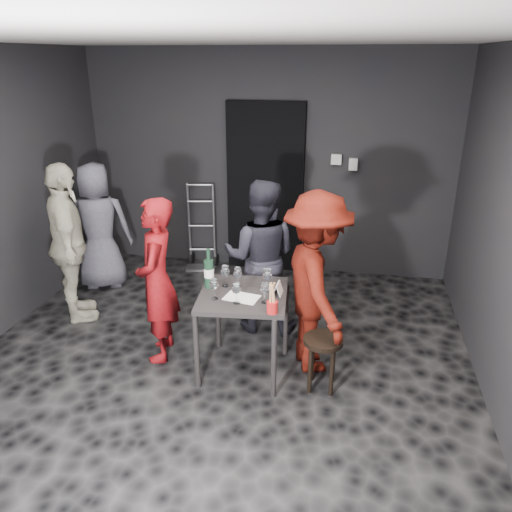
% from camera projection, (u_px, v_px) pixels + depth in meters
% --- Properties ---
extents(floor, '(4.50, 5.00, 0.02)m').
position_uv_depth(floor, '(213.00, 374.00, 4.35)').
color(floor, black).
rests_on(floor, ground).
extents(ceiling, '(4.50, 5.00, 0.02)m').
position_uv_depth(ceiling, '(200.00, 37.00, 3.35)').
color(ceiling, silver).
rests_on(ceiling, ground).
extents(wall_back, '(4.50, 0.04, 2.70)m').
position_uv_depth(wall_back, '(266.00, 164.00, 6.12)').
color(wall_back, black).
rests_on(wall_back, ground).
extents(doorway, '(0.95, 0.10, 2.10)m').
position_uv_depth(doorway, '(265.00, 189.00, 6.18)').
color(doorway, black).
rests_on(doorway, ground).
extents(wallbox_upper, '(0.12, 0.06, 0.12)m').
position_uv_depth(wallbox_upper, '(336.00, 159.00, 5.88)').
color(wallbox_upper, '#B7B7B2').
rests_on(wallbox_upper, wall_back).
extents(wallbox_lower, '(0.10, 0.06, 0.14)m').
position_uv_depth(wallbox_lower, '(353.00, 164.00, 5.86)').
color(wallbox_lower, '#B7B7B2').
rests_on(wallbox_lower, wall_back).
extents(hand_truck, '(0.37, 0.32, 1.11)m').
position_uv_depth(hand_truck, '(202.00, 252.00, 6.51)').
color(hand_truck, '#B2B2B7').
rests_on(hand_truck, floor).
extents(tasting_table, '(0.72, 0.72, 0.75)m').
position_uv_depth(tasting_table, '(243.00, 304.00, 4.18)').
color(tasting_table, black).
rests_on(tasting_table, floor).
extents(stool, '(0.32, 0.32, 0.47)m').
position_uv_depth(stool, '(323.00, 349.00, 4.05)').
color(stool, black).
rests_on(stool, floor).
extents(server_red, '(0.47, 0.61, 1.49)m').
position_uv_depth(server_red, '(157.00, 281.00, 4.38)').
color(server_red, maroon).
rests_on(server_red, floor).
extents(woman_black, '(0.78, 0.45, 1.56)m').
position_uv_depth(woman_black, '(261.00, 255.00, 4.84)').
color(woman_black, '#24232E').
rests_on(woman_black, floor).
extents(man_maroon, '(0.89, 1.20, 1.69)m').
position_uv_depth(man_maroon, '(317.00, 278.00, 4.19)').
color(man_maroon, '#511008').
rests_on(man_maroon, floor).
extents(bystander_cream, '(1.02, 1.16, 1.81)m').
position_uv_depth(bystander_cream, '(67.00, 237.00, 4.97)').
color(bystander_cream, beige).
rests_on(bystander_cream, floor).
extents(bystander_grey, '(0.81, 0.61, 1.48)m').
position_uv_depth(bystander_grey, '(99.00, 227.00, 5.78)').
color(bystander_grey, '#5A5865').
rests_on(bystander_grey, floor).
extents(tasting_mat, '(0.30, 0.23, 0.00)m').
position_uv_depth(tasting_mat, '(242.00, 298.00, 4.06)').
color(tasting_mat, white).
rests_on(tasting_mat, tasting_table).
extents(wine_glass_a, '(0.08, 0.08, 0.19)m').
position_uv_depth(wine_glass_a, '(214.00, 288.00, 4.01)').
color(wine_glass_a, white).
rests_on(wine_glass_a, tasting_table).
extents(wine_glass_b, '(0.10, 0.10, 0.21)m').
position_uv_depth(wine_glass_b, '(225.00, 275.00, 4.23)').
color(wine_glass_b, white).
rests_on(wine_glass_b, tasting_table).
extents(wine_glass_c, '(0.09, 0.09, 0.20)m').
position_uv_depth(wine_glass_c, '(238.00, 277.00, 4.22)').
color(wine_glass_c, white).
rests_on(wine_glass_c, tasting_table).
extents(wine_glass_d, '(0.08, 0.08, 0.19)m').
position_uv_depth(wine_glass_d, '(236.00, 292.00, 3.94)').
color(wine_glass_d, white).
rests_on(wine_glass_d, tasting_table).
extents(wine_glass_e, '(0.09, 0.09, 0.18)m').
position_uv_depth(wine_glass_e, '(265.00, 292.00, 3.95)').
color(wine_glass_e, white).
rests_on(wine_glass_e, tasting_table).
extents(wine_glass_f, '(0.11, 0.11, 0.22)m').
position_uv_depth(wine_glass_f, '(267.00, 279.00, 4.14)').
color(wine_glass_f, white).
rests_on(wine_glass_f, tasting_table).
extents(wine_bottle, '(0.08, 0.08, 0.34)m').
position_uv_depth(wine_bottle, '(209.00, 273.00, 4.21)').
color(wine_bottle, black).
rests_on(wine_bottle, tasting_table).
extents(breadstick_cup, '(0.09, 0.09, 0.27)m').
position_uv_depth(breadstick_cup, '(272.00, 299.00, 3.79)').
color(breadstick_cup, red).
rests_on(breadstick_cup, tasting_table).
extents(reserved_card, '(0.09, 0.14, 0.11)m').
position_uv_depth(reserved_card, '(276.00, 289.00, 4.11)').
color(reserved_card, white).
rests_on(reserved_card, tasting_table).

